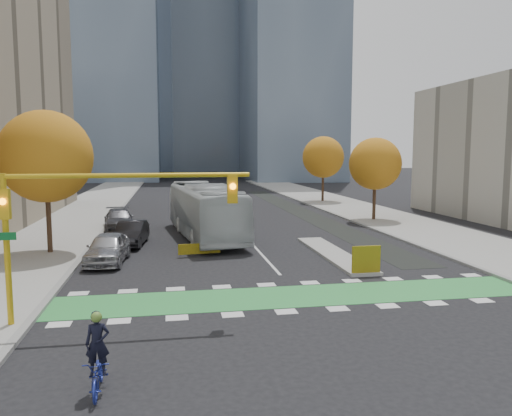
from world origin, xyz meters
name	(u,v)px	position (x,y,z in m)	size (l,w,h in m)	color
ground	(309,307)	(0.00, 0.00, 0.00)	(300.00, 300.00, 0.00)	black
sidewalk_west	(54,232)	(-13.50, 20.00, 0.07)	(7.00, 120.00, 0.15)	gray
sidewalk_east	(401,223)	(13.50, 20.00, 0.07)	(7.00, 120.00, 0.15)	gray
curb_west	(104,231)	(-10.00, 20.00, 0.07)	(0.30, 120.00, 0.16)	gray
curb_east	(360,224)	(10.00, 20.00, 0.07)	(0.30, 120.00, 0.16)	gray
bike_crossing	(299,296)	(0.00, 1.50, 0.01)	(20.00, 3.00, 0.01)	green
centre_line	(214,202)	(0.00, 40.00, 0.01)	(0.15, 70.00, 0.01)	silver
bike_lane_paint	(299,211)	(7.50, 30.00, 0.01)	(2.50, 50.00, 0.01)	black
median_island	(333,254)	(4.00, 9.00, 0.08)	(1.60, 10.00, 0.16)	gray
hazard_board	(366,259)	(4.00, 4.20, 0.80)	(1.40, 0.12, 1.30)	yellow
tower_nw	(101,6)	(-18.00, 90.00, 35.00)	(22.00, 22.00, 70.00)	#47566B
tower_ne	(291,33)	(20.00, 85.00, 30.00)	(18.00, 24.00, 60.00)	#47566B
tower_far	(170,38)	(-4.00, 140.00, 40.00)	(26.00, 26.00, 80.00)	#47566B
tree_west	(46,157)	(-12.00, 12.00, 5.62)	(5.20, 5.20, 8.22)	#332114
tree_east_near	(375,164)	(12.00, 22.00, 4.86)	(4.40, 4.40, 7.08)	#332114
tree_east_far	(323,157)	(12.50, 38.00, 5.24)	(4.80, 4.80, 7.65)	#332114
traffic_signal_west	(87,208)	(-7.93, -0.51, 4.03)	(8.53, 0.56, 5.20)	#BF9914
cyclist	(98,366)	(-6.99, -5.64, 0.68)	(0.65, 1.78, 2.04)	navy
bus	(205,211)	(-2.78, 16.35, 1.85)	(3.11, 13.30, 3.70)	silver
parked_car_a	(108,248)	(-8.46, 9.14, 0.81)	(1.91, 4.74, 1.62)	#A6A6AB
parked_car_b	(131,233)	(-7.60, 14.14, 0.77)	(1.62, 4.66, 1.53)	black
parked_car_c	(119,219)	(-9.00, 20.96, 0.76)	(2.13, 5.24, 1.52)	#515055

